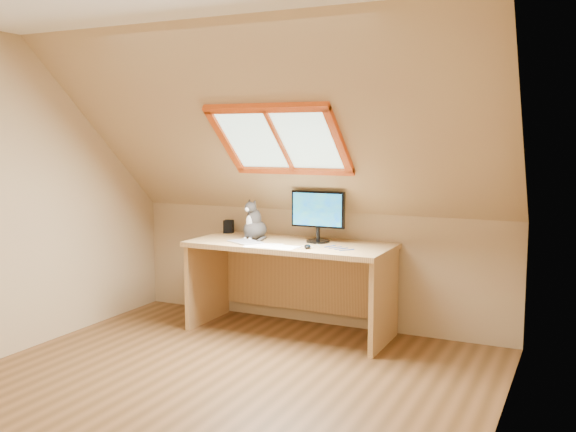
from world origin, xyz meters
The scene contains 10 objects.
ground centered at (0.00, 0.00, 0.00)m, with size 3.50×3.50×0.00m, color brown.
room_shell centered at (0.00, -0.09, 1.43)m, with size 3.52×3.52×2.41m.
desk centered at (-0.07, 1.45, 0.54)m, with size 1.69×0.74×0.77m.
monitor centered at (0.13, 1.49, 1.02)m, with size 0.46×0.20×0.43m.
cat centered at (-0.43, 1.41, 0.90)m, with size 0.25×0.28×0.35m.
desk_speaker centered at (-0.81, 1.63, 0.83)m, with size 0.08×0.08×0.12m, color black.
graphics_tablet centered at (-0.41, 1.22, 0.78)m, with size 0.27×0.19×0.01m, color #B2B2B7.
mouse centered at (0.17, 1.18, 0.79)m, with size 0.05×0.10×0.03m, color black.
papers centered at (-0.14, 1.12, 0.77)m, with size 0.33×0.27×0.00m.
cables centered at (0.30, 1.26, 0.77)m, with size 0.51×0.26×0.01m.
Camera 1 is at (2.17, -3.38, 1.63)m, focal length 40.00 mm.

